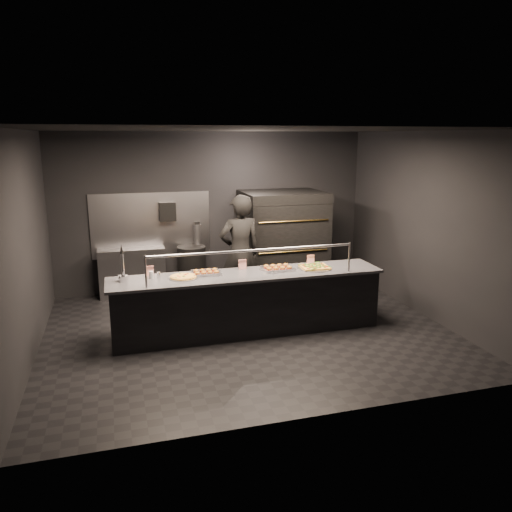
# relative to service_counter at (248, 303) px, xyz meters

# --- Properties ---
(room) EXTENTS (6.04, 6.00, 3.00)m
(room) POSITION_rel_service_counter_xyz_m (-0.02, 0.05, 1.03)
(room) COLOR black
(room) RESTS_ON ground
(service_counter) EXTENTS (4.10, 0.78, 1.37)m
(service_counter) POSITION_rel_service_counter_xyz_m (0.00, 0.00, 0.00)
(service_counter) COLOR black
(service_counter) RESTS_ON ground
(pizza_oven) EXTENTS (1.50, 1.23, 1.91)m
(pizza_oven) POSITION_rel_service_counter_xyz_m (1.20, 1.90, 0.50)
(pizza_oven) COLOR black
(pizza_oven) RESTS_ON ground
(prep_shelf) EXTENTS (1.20, 0.35, 0.90)m
(prep_shelf) POSITION_rel_service_counter_xyz_m (-1.60, 2.32, -0.01)
(prep_shelf) COLOR #99999E
(prep_shelf) RESTS_ON ground
(towel_dispenser) EXTENTS (0.30, 0.20, 0.35)m
(towel_dispenser) POSITION_rel_service_counter_xyz_m (-0.90, 2.39, 1.09)
(towel_dispenser) COLOR black
(towel_dispenser) RESTS_ON room
(fire_extinguisher) EXTENTS (0.14, 0.14, 0.51)m
(fire_extinguisher) POSITION_rel_service_counter_xyz_m (-0.35, 2.40, 0.60)
(fire_extinguisher) COLOR #B2B2B7
(fire_extinguisher) RESTS_ON room
(beer_tap) EXTENTS (0.14, 0.20, 0.54)m
(beer_tap) POSITION_rel_service_counter_xyz_m (-1.79, 0.10, 0.61)
(beer_tap) COLOR silver
(beer_tap) RESTS_ON service_counter
(round_pizza) EXTENTS (0.44, 0.44, 0.03)m
(round_pizza) POSITION_rel_service_counter_xyz_m (-0.95, 0.03, 0.47)
(round_pizza) COLOR silver
(round_pizza) RESTS_ON service_counter
(slider_tray_a) EXTENTS (0.48, 0.40, 0.07)m
(slider_tray_a) POSITION_rel_service_counter_xyz_m (-0.60, 0.15, 0.48)
(slider_tray_a) COLOR silver
(slider_tray_a) RESTS_ON service_counter
(slider_tray_b) EXTENTS (0.55, 0.48, 0.07)m
(slider_tray_b) POSITION_rel_service_counter_xyz_m (0.50, 0.09, 0.48)
(slider_tray_b) COLOR silver
(slider_tray_b) RESTS_ON service_counter
(square_pizza) EXTENTS (0.53, 0.53, 0.05)m
(square_pizza) POSITION_rel_service_counter_xyz_m (1.08, 0.01, 0.47)
(square_pizza) COLOR silver
(square_pizza) RESTS_ON service_counter
(condiment_jar) EXTENTS (0.16, 0.06, 0.11)m
(condiment_jar) POSITION_rel_service_counter_xyz_m (-1.37, 0.14, 0.51)
(condiment_jar) COLOR silver
(condiment_jar) RESTS_ON service_counter
(tent_cards) EXTENTS (2.65, 0.04, 0.15)m
(tent_cards) POSITION_rel_service_counter_xyz_m (-0.10, 0.28, 0.53)
(tent_cards) COLOR white
(tent_cards) RESTS_ON service_counter
(trash_bin) EXTENTS (0.54, 0.54, 0.90)m
(trash_bin) POSITION_rel_service_counter_xyz_m (-0.50, 2.22, -0.02)
(trash_bin) COLOR black
(trash_bin) RESTS_ON ground
(worker) EXTENTS (0.75, 0.52, 1.98)m
(worker) POSITION_rel_service_counter_xyz_m (0.16, 1.08, 0.52)
(worker) COLOR black
(worker) RESTS_ON ground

